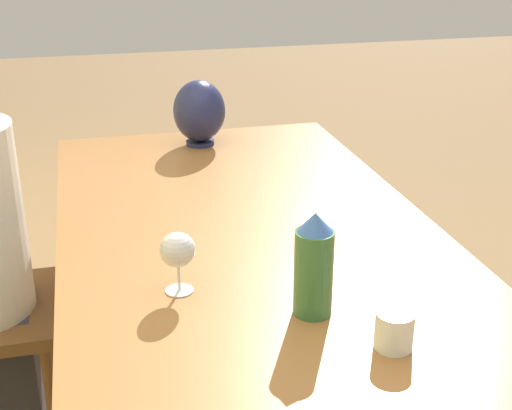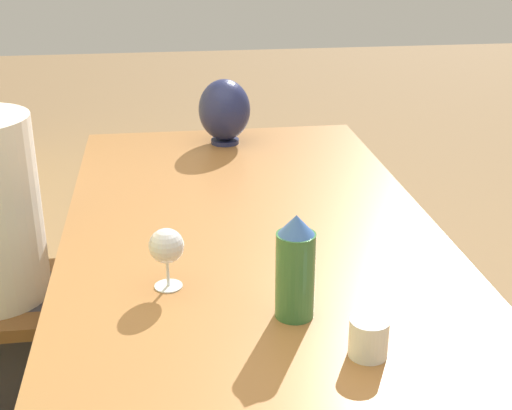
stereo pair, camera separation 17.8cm
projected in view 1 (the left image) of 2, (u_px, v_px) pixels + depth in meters
name	position (u px, v px, depth m)	size (l,w,h in m)	color
dining_table	(276.00, 302.00, 1.67)	(2.38, 0.99, 0.77)	#936033
water_bottle	(314.00, 266.00, 1.45)	(0.08, 0.08, 0.23)	#336638
water_tumbler	(394.00, 330.00, 1.36)	(0.08, 0.08, 0.08)	silver
vase	(198.00, 112.00, 2.51)	(0.18, 0.18, 0.23)	#1E234C
wine_glass_2	(178.00, 251.00, 1.54)	(0.08, 0.08, 0.14)	silver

